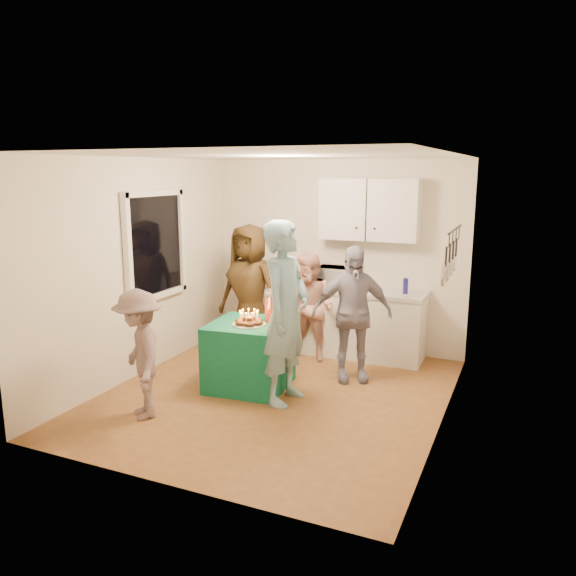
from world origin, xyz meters
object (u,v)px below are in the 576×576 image
at_px(punch_jar, 274,307).
at_px(woman_back_center, 310,307).
at_px(party_table, 249,355).
at_px(woman_back_left, 249,291).
at_px(woman_back_right, 352,314).
at_px(microwave, 336,277).
at_px(counter, 341,322).
at_px(child_near_left, 140,354).
at_px(man_birthday, 286,313).

relative_size(punch_jar, woman_back_center, 0.24).
relative_size(party_table, woman_back_left, 0.48).
bearing_deg(woman_back_right, punch_jar, -172.79).
height_order(microwave, woman_back_right, woman_back_right).
distance_m(counter, woman_back_left, 1.32).
xyz_separation_m(microwave, child_near_left, (-1.11, -2.74, -0.39)).
bearing_deg(punch_jar, man_birthday, -50.90).
distance_m(punch_jar, woman_back_left, 1.15).
bearing_deg(woman_back_right, party_table, -171.52).
bearing_deg(child_near_left, man_birthday, 81.87).
bearing_deg(woman_back_left, counter, 34.41).
bearing_deg(counter, microwave, 180.00).
height_order(party_table, woman_back_left, woman_back_left).
height_order(man_birthday, child_near_left, man_birthday).
bearing_deg(counter, man_birthday, -91.15).
xyz_separation_m(microwave, party_table, (-0.49, -1.59, -0.67)).
relative_size(punch_jar, child_near_left, 0.26).
bearing_deg(child_near_left, punch_jar, 100.12).
height_order(woman_back_left, woman_back_right, woman_back_left).
xyz_separation_m(counter, child_near_left, (-1.20, -2.74, 0.23)).
height_order(counter, woman_back_center, woman_back_center).
relative_size(counter, woman_back_right, 1.36).
bearing_deg(woman_back_center, man_birthday, -67.15).
bearing_deg(party_table, punch_jar, 38.62).
height_order(party_table, punch_jar, punch_jar).
relative_size(party_table, punch_jar, 2.50).
bearing_deg(man_birthday, woman_back_right, -24.52).
relative_size(man_birthday, woman_back_left, 1.11).
bearing_deg(party_table, woman_back_left, 117.21).
xyz_separation_m(party_table, woman_back_left, (-0.54, 1.04, 0.50)).
distance_m(party_table, woman_back_center, 1.25).
xyz_separation_m(party_table, man_birthday, (0.54, -0.20, 0.60)).
bearing_deg(woman_back_right, woman_back_center, 119.73).
height_order(microwave, child_near_left, child_near_left).
bearing_deg(punch_jar, woman_back_left, 131.80).
bearing_deg(microwave, man_birthday, -88.29).
xyz_separation_m(punch_jar, child_near_left, (-0.86, -1.34, -0.27)).
bearing_deg(punch_jar, woman_back_center, 86.53).
bearing_deg(party_table, microwave, 72.79).
relative_size(woman_back_center, woman_back_right, 0.87).
bearing_deg(child_near_left, microwave, 110.59).
xyz_separation_m(microwave, punch_jar, (-0.26, -1.40, -0.12)).
bearing_deg(woman_back_right, child_near_left, -157.55).
xyz_separation_m(punch_jar, woman_back_center, (0.06, 0.98, -0.22)).
distance_m(microwave, woman_back_left, 1.17).
height_order(punch_jar, woman_back_left, woman_back_left).
bearing_deg(woman_back_left, woman_back_right, -4.47).
xyz_separation_m(party_table, woman_back_center, (0.29, 1.17, 0.33)).
bearing_deg(man_birthday, party_table, 72.23).
distance_m(woman_back_left, woman_back_center, 0.86).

